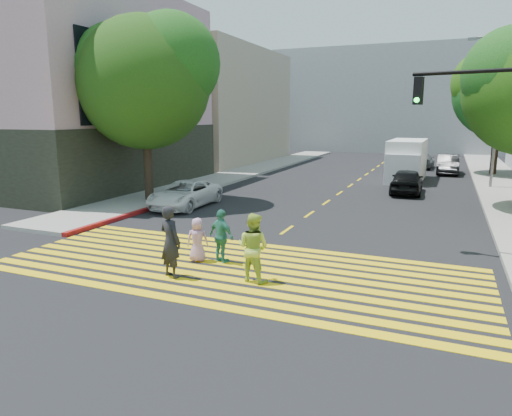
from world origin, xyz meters
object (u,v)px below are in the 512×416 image
Objects in this scene: dark_car_parked at (448,164)px; pedestrian_child at (197,240)px; tree_right_far at (503,87)px; pedestrian_extra at (221,236)px; pedestrian_man at (170,242)px; white_sedan at (185,194)px; dark_car_near at (407,181)px; silver_car at (422,161)px; white_van at (406,162)px; tree_left at (146,76)px; pedestrian_woman at (253,247)px.

pedestrian_child is at bearing -105.52° from dark_car_parked.
tree_right_far is at bearing -0.74° from dark_car_parked.
pedestrian_extra is 0.37× the size of dark_car_parked.
white_sedan is at bearing -41.31° from pedestrian_man.
pedestrian_extra is at bearing 73.81° from dark_car_near.
white_sedan is 23.37m from silver_car.
tree_right_far is at bearing -130.50° from pedestrian_child.
pedestrian_extra reaches higher than dark_car_parked.
pedestrian_child is at bearing -100.16° from white_van.
white_sedan is (-4.62, 6.89, -0.04)m from pedestrian_child.
tree_left is 11.31m from pedestrian_child.
pedestrian_man reaches higher than dark_car_near.
pedestrian_woman reaches higher than pedestrian_child.
tree_right_far is 4.71× the size of pedestrian_man.
tree_left reaches higher than dark_car_near.
pedestrian_woman is at bearing -42.47° from tree_left.
white_van is (-0.57, -8.29, 0.64)m from silver_car.
white_van reaches higher than pedestrian_child.
white_sedan is at bearing -122.44° from dark_car_parked.
pedestrian_woman is at bearing 87.79° from silver_car.
pedestrian_woman reaches higher than dark_car_parked.
silver_car is (3.98, 28.17, -0.17)m from pedestrian_extra.
pedestrian_man is (-9.67, -26.52, -5.17)m from tree_right_far.
pedestrian_extra is at bearing -52.88° from white_sedan.
white_van is at bearing 88.85° from silver_car.
white_sedan is 1.03× the size of dark_car_parked.
pedestrian_man is 1.47m from pedestrian_child.
pedestrian_woman is at bearing -93.98° from white_van.
dark_car_parked reaches higher than white_sedan.
tree_right_far is at bearing -90.48° from pedestrian_man.
dark_car_near is at bearing -126.57° from pedestrian_child.
pedestrian_extra is 8.58m from white_sedan.
pedestrian_woman reaches higher than dark_car_near.
tree_left is at bearing -32.47° from pedestrian_man.
tree_left is 5.84m from white_sedan.
tree_left is 2.21× the size of dark_car_near.
pedestrian_woman is 15.93m from dark_car_near.
pedestrian_man is at bearing -99.34° from white_van.
pedestrian_woman reaches higher than pedestrian_extra.
pedestrian_man is at bearing -62.06° from white_sedan.
white_van reaches higher than white_sedan.
tree_left is at bearing -132.78° from tree_right_far.
tree_left is at bearing -66.41° from pedestrian_child.
white_van is (-5.58, -5.04, -4.88)m from tree_right_far.
white_sedan is at bearing -10.20° from tree_left.
tree_left is 5.70× the size of pedestrian_extra.
tree_left is 14.67m from dark_car_near.
pedestrian_extra is 0.39× the size of dark_car_near.
dark_car_near is 0.71× the size of white_van.
dark_car_near is 5.24m from white_van.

